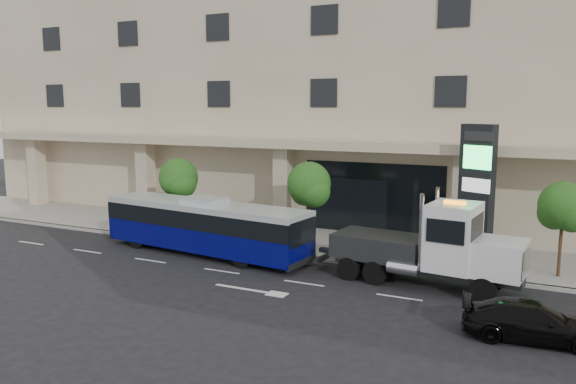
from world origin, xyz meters
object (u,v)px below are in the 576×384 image
tow_truck (434,248)px  city_bus (205,225)px  signage_pylon (476,193)px  black_sedan (532,321)px

tow_truck → city_bus: bearing=-175.3°
city_bus → signage_pylon: size_ratio=1.81×
city_bus → black_sedan: 15.67m
tow_truck → black_sedan: tow_truck is taller
city_bus → black_sedan: city_bus is taller
city_bus → tow_truck: (11.19, -0.31, 0.18)m
black_sedan → signage_pylon: bearing=12.9°
city_bus → black_sedan: size_ratio=2.72×
city_bus → signage_pylon: bearing=24.2°
tow_truck → signage_pylon: (1.04, 4.15, 1.73)m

